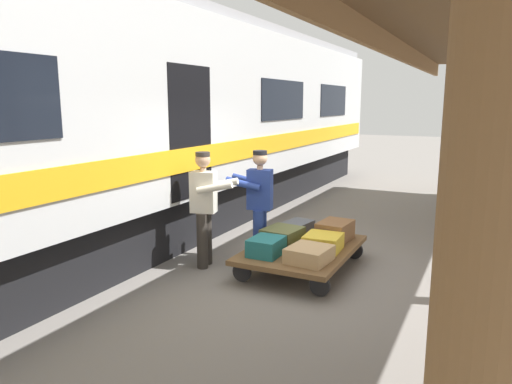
% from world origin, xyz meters
% --- Properties ---
extents(ground_plane, '(60.00, 60.00, 0.00)m').
position_xyz_m(ground_plane, '(0.00, 0.00, 0.00)').
color(ground_plane, slate).
extents(platform_canopy, '(3.20, 15.79, 3.56)m').
position_xyz_m(platform_canopy, '(-2.01, 0.00, 3.22)').
color(platform_canopy, brown).
rests_on(platform_canopy, ground_plane).
extents(train_car, '(3.02, 20.29, 4.00)m').
position_xyz_m(train_car, '(3.58, 0.00, 2.06)').
color(train_car, silver).
rests_on(train_car, ground_plane).
extents(luggage_cart, '(1.39, 2.04, 0.34)m').
position_xyz_m(luggage_cart, '(0.31, -0.17, 0.29)').
color(luggage_cart, brown).
rests_on(luggage_cart, ground_plane).
extents(suitcase_olive_duffel, '(0.55, 0.60, 0.24)m').
position_xyz_m(suitcase_olive_duffel, '(0.63, -0.17, 0.46)').
color(suitcase_olive_duffel, brown).
rests_on(suitcase_olive_duffel, luggage_cart).
extents(suitcase_teal_softside, '(0.41, 0.50, 0.24)m').
position_xyz_m(suitcase_teal_softside, '(0.63, 0.39, 0.46)').
color(suitcase_teal_softside, '#1E666B').
rests_on(suitcase_teal_softside, luggage_cart).
extents(suitcase_slate_roller, '(0.44, 0.61, 0.21)m').
position_xyz_m(suitcase_slate_roller, '(0.63, -0.73, 0.44)').
color(suitcase_slate_roller, '#4C515B').
rests_on(suitcase_slate_roller, luggage_cart).
extents(suitcase_yellow_case, '(0.52, 0.53, 0.22)m').
position_xyz_m(suitcase_yellow_case, '(0.00, -0.17, 0.45)').
color(suitcase_yellow_case, gold).
rests_on(suitcase_yellow_case, luggage_cart).
extents(suitcase_tan_vintage, '(0.56, 0.60, 0.20)m').
position_xyz_m(suitcase_tan_vintage, '(0.00, 0.39, 0.44)').
color(suitcase_tan_vintage, tan).
rests_on(suitcase_tan_vintage, luggage_cart).
extents(suitcase_brown_leather, '(0.48, 0.61, 0.29)m').
position_xyz_m(suitcase_brown_leather, '(0.00, -0.73, 0.48)').
color(suitcase_brown_leather, brown).
rests_on(suitcase_brown_leather, luggage_cart).
extents(porter_in_overalls, '(0.72, 0.52, 1.70)m').
position_xyz_m(porter_in_overalls, '(1.05, -0.23, 0.93)').
color(porter_in_overalls, navy).
rests_on(porter_in_overalls, ground_plane).
extents(porter_by_door, '(0.72, 0.53, 1.70)m').
position_xyz_m(porter_by_door, '(1.65, 0.32, 0.93)').
color(porter_by_door, '#332D28').
rests_on(porter_by_door, ground_plane).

